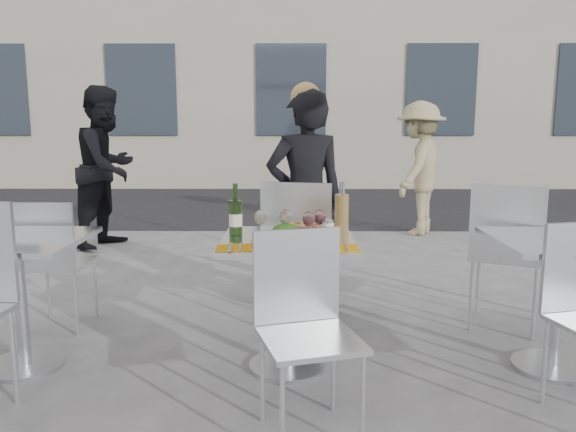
{
  "coord_description": "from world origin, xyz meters",
  "views": [
    {
      "loc": [
        0.02,
        -3.01,
        1.39
      ],
      "look_at": [
        0.0,
        0.15,
        0.85
      ],
      "focal_mm": 35.0,
      "sensor_mm": 36.0,
      "label": 1
    }
  ],
  "objects_px": {
    "side_table_right": "(559,276)",
    "woman_diner": "(305,200)",
    "pedestrian_a": "(107,167)",
    "side_chair_rfar": "(507,245)",
    "carafe": "(342,212)",
    "sugar_shaker": "(328,229)",
    "wineglass_red_b": "(320,218)",
    "chair_far": "(300,242)",
    "wineglass_red_a": "(309,220)",
    "chair_near": "(304,314)",
    "salad_plate": "(286,233)",
    "wineglass_white_b": "(285,218)",
    "side_table_left": "(18,275)",
    "wine_bottle": "(236,216)",
    "pedestrian_b": "(419,168)",
    "napkin_left": "(234,248)",
    "side_chair_lfar": "(52,255)",
    "pizza_near": "(284,241)",
    "wineglass_white_a": "(260,218)",
    "pizza_far": "(304,228)",
    "napkin_right": "(341,248)"
  },
  "relations": [
    {
      "from": "side_table_left",
      "to": "wineglass_red_b",
      "type": "height_order",
      "value": "wineglass_red_b"
    },
    {
      "from": "side_table_right",
      "to": "woman_diner",
      "type": "height_order",
      "value": "woman_diner"
    },
    {
      "from": "side_chair_rfar",
      "to": "wineglass_red_a",
      "type": "relative_size",
      "value": 6.3
    },
    {
      "from": "pedestrian_b",
      "to": "side_table_right",
      "type": "bearing_deg",
      "value": 28.7
    },
    {
      "from": "pedestrian_b",
      "to": "wineglass_white_b",
      "type": "distance_m",
      "value": 4.15
    },
    {
      "from": "side_table_left",
      "to": "wineglass_white_b",
      "type": "distance_m",
      "value": 1.52
    },
    {
      "from": "chair_far",
      "to": "napkin_right",
      "type": "bearing_deg",
      "value": 115.9
    },
    {
      "from": "wine_bottle",
      "to": "wineglass_red_b",
      "type": "bearing_deg",
      "value": -6.74
    },
    {
      "from": "salad_plate",
      "to": "wineglass_white_b",
      "type": "bearing_deg",
      "value": 93.8
    },
    {
      "from": "side_table_right",
      "to": "side_chair_rfar",
      "type": "bearing_deg",
      "value": 97.5
    },
    {
      "from": "side_chair_rfar",
      "to": "salad_plate",
      "type": "relative_size",
      "value": 4.51
    },
    {
      "from": "pizza_near",
      "to": "napkin_left",
      "type": "distance_m",
      "value": 0.28
    },
    {
      "from": "side_table_right",
      "to": "napkin_left",
      "type": "relative_size",
      "value": 3.74
    },
    {
      "from": "side_table_left",
      "to": "wineglass_white_b",
      "type": "xyz_separation_m",
      "value": [
        1.49,
        0.03,
        0.32
      ]
    },
    {
      "from": "carafe",
      "to": "side_table_left",
      "type": "bearing_deg",
      "value": -174.11
    },
    {
      "from": "woman_diner",
      "to": "wineglass_red_b",
      "type": "distance_m",
      "value": 1.08
    },
    {
      "from": "chair_far",
      "to": "wineglass_red_a",
      "type": "bearing_deg",
      "value": 106.45
    },
    {
      "from": "wineglass_red_a",
      "to": "wineglass_red_b",
      "type": "relative_size",
      "value": 1.0
    },
    {
      "from": "pizza_far",
      "to": "wineglass_red_b",
      "type": "bearing_deg",
      "value": -66.25
    },
    {
      "from": "pedestrian_b",
      "to": "pizza_far",
      "type": "relative_size",
      "value": 4.85
    },
    {
      "from": "pizza_near",
      "to": "salad_plate",
      "type": "relative_size",
      "value": 1.6
    },
    {
      "from": "side_table_left",
      "to": "salad_plate",
      "type": "height_order",
      "value": "salad_plate"
    },
    {
      "from": "side_chair_lfar",
      "to": "sugar_shaker",
      "type": "bearing_deg",
      "value": 164.07
    },
    {
      "from": "side_table_right",
      "to": "side_chair_lfar",
      "type": "distance_m",
      "value": 3.1
    },
    {
      "from": "wineglass_white_a",
      "to": "wineglass_red_b",
      "type": "distance_m",
      "value": 0.33
    },
    {
      "from": "pedestrian_b",
      "to": "side_chair_lfar",
      "type": "bearing_deg",
      "value": -13.46
    },
    {
      "from": "chair_far",
      "to": "wine_bottle",
      "type": "distance_m",
      "value": 0.7
    },
    {
      "from": "wine_bottle",
      "to": "napkin_right",
      "type": "distance_m",
      "value": 0.65
    },
    {
      "from": "pizza_near",
      "to": "side_chair_rfar",
      "type": "bearing_deg",
      "value": 25.42
    },
    {
      "from": "woman_diner",
      "to": "pizza_far",
      "type": "xyz_separation_m",
      "value": [
        -0.03,
        -0.89,
        -0.04
      ]
    },
    {
      "from": "side_chair_rfar",
      "to": "pizza_near",
      "type": "bearing_deg",
      "value": 50.25
    },
    {
      "from": "side_chair_lfar",
      "to": "wine_bottle",
      "type": "xyz_separation_m",
      "value": [
        1.26,
        -0.48,
        0.34
      ]
    },
    {
      "from": "napkin_left",
      "to": "side_chair_rfar",
      "type": "bearing_deg",
      "value": 21.93
    },
    {
      "from": "chair_far",
      "to": "wineglass_red_a",
      "type": "distance_m",
      "value": 0.7
    },
    {
      "from": "wine_bottle",
      "to": "sugar_shaker",
      "type": "xyz_separation_m",
      "value": [
        0.51,
        -0.09,
        -0.06
      ]
    },
    {
      "from": "side_chair_rfar",
      "to": "wine_bottle",
      "type": "bearing_deg",
      "value": 40.93
    },
    {
      "from": "woman_diner",
      "to": "wine_bottle",
      "type": "distance_m",
      "value": 1.11
    },
    {
      "from": "pedestrian_b",
      "to": "napkin_left",
      "type": "relative_size",
      "value": 8.1
    },
    {
      "from": "side_chair_lfar",
      "to": "side_chair_rfar",
      "type": "xyz_separation_m",
      "value": [
        2.97,
        0.02,
        0.06
      ]
    },
    {
      "from": "chair_far",
      "to": "pizza_far",
      "type": "height_order",
      "value": "chair_far"
    },
    {
      "from": "chair_near",
      "to": "napkin_left",
      "type": "bearing_deg",
      "value": 116.59
    },
    {
      "from": "pedestrian_a",
      "to": "wine_bottle",
      "type": "bearing_deg",
      "value": -133.29
    },
    {
      "from": "chair_near",
      "to": "salad_plate",
      "type": "xyz_separation_m",
      "value": [
        -0.09,
        0.59,
        0.25
      ]
    },
    {
      "from": "pedestrian_a",
      "to": "side_chair_rfar",
      "type": "bearing_deg",
      "value": -109.45
    },
    {
      "from": "wine_bottle",
      "to": "pedestrian_a",
      "type": "bearing_deg",
      "value": 119.25
    },
    {
      "from": "salad_plate",
      "to": "pedestrian_a",
      "type": "bearing_deg",
      "value": 122.31
    },
    {
      "from": "woman_diner",
      "to": "wineglass_white_b",
      "type": "distance_m",
      "value": 1.08
    },
    {
      "from": "sugar_shaker",
      "to": "wineglass_red_b",
      "type": "distance_m",
      "value": 0.08
    },
    {
      "from": "carafe",
      "to": "sugar_shaker",
      "type": "relative_size",
      "value": 2.71
    },
    {
      "from": "side_chair_rfar",
      "to": "sugar_shaker",
      "type": "distance_m",
      "value": 1.36
    }
  ]
}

